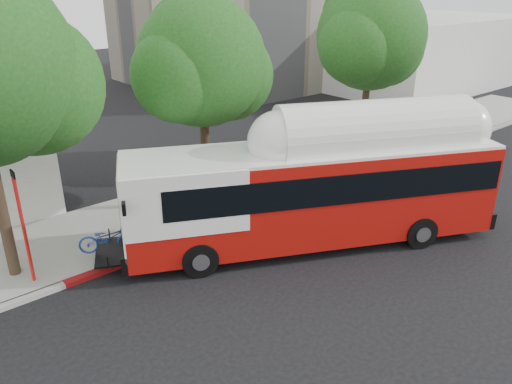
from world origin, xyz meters
The scene contains 9 objects.
ground centered at (0.00, 0.00, 0.00)m, with size 120.00×120.00×0.00m, color black.
sidewalk centered at (0.00, 6.50, 0.07)m, with size 60.00×5.00×0.15m, color gray.
curb_strip centered at (0.00, 3.90, 0.07)m, with size 60.00×0.30×0.15m, color gray.
red_curb_segment centered at (-3.00, 3.90, 0.08)m, with size 10.00×0.32×0.16m, color maroon.
street_tree_mid centered at (-0.59, 6.06, 5.91)m, with size 5.75×5.00×8.62m.
street_tree_right centered at (9.44, 5.86, 6.26)m, with size 6.21×5.40×9.18m.
horizon_block centered at (30.00, 16.00, 3.00)m, with size 20.00×12.00×6.00m, color silver.
transit_bus centered at (0.23, 0.92, 1.96)m, with size 13.82×8.41×4.20m.
signal_pole centered at (-8.67, 4.65, 2.00)m, with size 0.11×0.37×3.90m.
Camera 1 is at (-11.92, -10.33, 9.00)m, focal length 35.00 mm.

